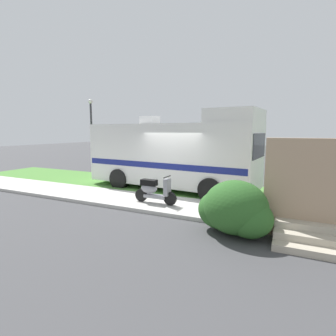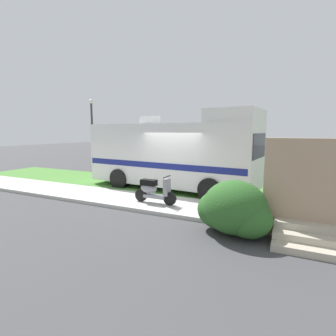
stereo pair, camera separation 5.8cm
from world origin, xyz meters
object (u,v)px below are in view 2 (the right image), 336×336
Objects in this scene: pickup_truck_far at (149,152)px; bottle_green at (273,216)px; scooter at (154,190)px; street_lamp_post at (92,129)px; pickup_truck_near at (171,156)px; bottle_spare at (334,227)px; bicycle at (234,200)px; motorhome_rv at (173,154)px.

bottle_green is (10.00, -10.55, -0.71)m from pickup_truck_far.
bottle_green is (3.80, -0.07, -0.36)m from scooter.
scooter is at bearing -35.31° from street_lamp_post.
pickup_truck_far reaches higher than scooter.
pickup_truck_near is 18.91× the size of bottle_spare.
bottle_green is 12.21m from street_lamp_post.
pickup_truck_near reaches higher than scooter.
pickup_truck_far is 17.76× the size of bottle_spare.
street_lamp_post reaches higher than scooter.
pickup_truck_far reaches higher than bicycle.
scooter is 6.62× the size of bottle_green.
bottle_green is at bearing -48.80° from pickup_truck_near.
bottle_green is (1.11, -0.26, -0.27)m from bicycle.
bottle_spare reaches higher than bottle_green.
motorhome_rv is 7.04m from street_lamp_post.
bottle_spare is (11.42, -10.83, -0.69)m from pickup_truck_far.
bottle_spare is at bearing -27.85° from motorhome_rv.
scooter is at bearing -175.91° from bicycle.
motorhome_rv is 2.89m from scooter.
bicycle is at bearing -26.25° from street_lamp_post.
street_lamp_post is (-0.83, -5.50, 1.77)m from pickup_truck_far.
street_lamp_post is at bearing -98.58° from pickup_truck_far.
bottle_spare is at bearing -11.07° from bottle_green.
street_lamp_post is at bearing 153.75° from bicycle.
bottle_spare is at bearing -43.49° from pickup_truck_far.
bicycle is at bearing 4.09° from scooter.
pickup_truck_far is at bearing 136.51° from bottle_spare.
motorhome_rv is 4.16m from bicycle.
street_lamp_post reaches higher than bicycle.
street_lamp_post is at bearing -146.93° from pickup_truck_near.
scooter is 8.20m from pickup_truck_near.
pickup_truck_far reaches higher than bottle_green.
pickup_truck_far is (-6.20, 10.49, 0.35)m from scooter.
bottle_spare is at bearing -23.51° from street_lamp_post.
motorhome_rv is 4.84× the size of scooter.
bottle_green is 0.05× the size of street_lamp_post.
street_lamp_post is (-4.08, -2.66, 1.72)m from pickup_truck_near.
pickup_truck_near is at bearing 135.63° from bottle_spare.
bottle_green is at bearing -46.54° from pickup_truck_far.
pickup_truck_far is at bearing 81.42° from street_lamp_post.
pickup_truck_near is at bearing 111.12° from scooter.
motorhome_rv is 5.25m from bottle_green.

